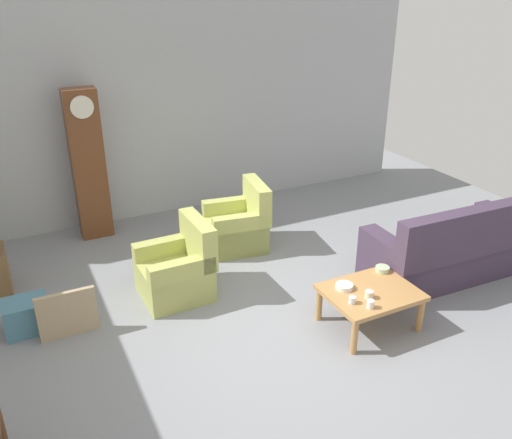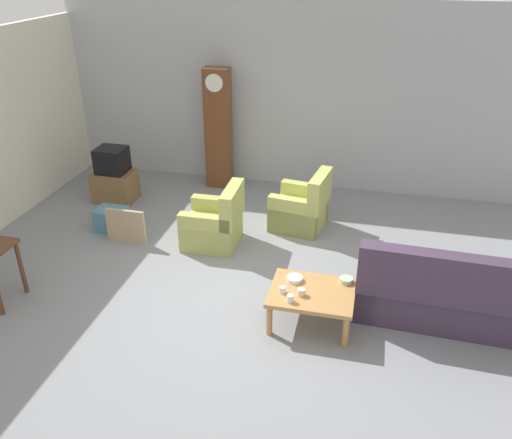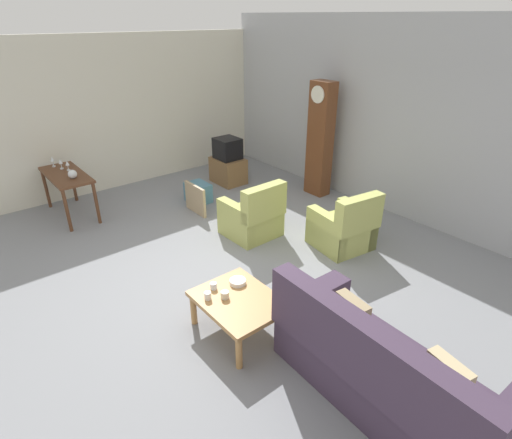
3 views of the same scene
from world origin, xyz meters
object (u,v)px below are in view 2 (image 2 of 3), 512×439
(storage_box_blue, at_px, (112,219))
(tv_stand_cabinet, at_px, (115,186))
(cup_blue_rimmed, at_px, (283,290))
(armchair_olive_near, at_px, (215,225))
(framed_picture_leaning, at_px, (126,226))
(cup_cream_tall, at_px, (301,292))
(bowl_white_stacked, at_px, (295,279))
(coffee_table_wood, at_px, (312,295))
(tv_crt, at_px, (112,160))
(armchair_olive_far, at_px, (302,209))
(bowl_shallow_green, at_px, (346,280))
(grandfather_clock, at_px, (218,129))
(cup_white_porcelain, at_px, (290,298))
(couch_floral, at_px, (450,295))

(storage_box_blue, bearing_deg, tv_stand_cabinet, 113.60)
(cup_blue_rimmed, bearing_deg, armchair_olive_near, 129.12)
(framed_picture_leaning, distance_m, cup_cream_tall, 3.13)
(tv_stand_cabinet, distance_m, bowl_white_stacked, 4.26)
(coffee_table_wood, relative_size, bowl_white_stacked, 5.14)
(tv_crt, bearing_deg, framed_picture_leaning, -57.65)
(armchair_olive_near, height_order, armchair_olive_far, same)
(storage_box_blue, bearing_deg, coffee_table_wood, -24.96)
(tv_crt, bearing_deg, bowl_shallow_green, -29.08)
(armchair_olive_near, distance_m, storage_box_blue, 1.68)
(grandfather_clock, height_order, storage_box_blue, grandfather_clock)
(cup_cream_tall, height_order, bowl_white_stacked, cup_cream_tall)
(grandfather_clock, relative_size, cup_cream_tall, 23.78)
(coffee_table_wood, xyz_separation_m, cup_white_porcelain, (-0.21, -0.26, 0.11))
(tv_stand_cabinet, height_order, cup_blue_rimmed, tv_stand_cabinet)
(tv_stand_cabinet, height_order, storage_box_blue, tv_stand_cabinet)
(armchair_olive_near, height_order, storage_box_blue, armchair_olive_near)
(bowl_shallow_green, bearing_deg, framed_picture_leaning, 163.41)
(coffee_table_wood, height_order, tv_stand_cabinet, tv_stand_cabinet)
(cup_cream_tall, bearing_deg, tv_stand_cabinet, 143.86)
(framed_picture_leaning, relative_size, storage_box_blue, 1.32)
(cup_blue_rimmed, xyz_separation_m, bowl_white_stacked, (0.09, 0.27, -0.01))
(couch_floral, bearing_deg, bowl_white_stacked, -172.11)
(coffee_table_wood, distance_m, cup_white_porcelain, 0.35)
(tv_stand_cabinet, distance_m, cup_cream_tall, 4.51)
(armchair_olive_far, bearing_deg, couch_floral, -43.49)
(couch_floral, bearing_deg, tv_stand_cabinet, 157.87)
(tv_stand_cabinet, height_order, tv_crt, tv_crt)
(framed_picture_leaning, bearing_deg, bowl_shallow_green, -16.59)
(coffee_table_wood, distance_m, framed_picture_leaning, 3.18)
(grandfather_clock, bearing_deg, tv_stand_cabinet, -146.89)
(storage_box_blue, distance_m, cup_blue_rimmed, 3.42)
(tv_stand_cabinet, distance_m, bowl_shallow_green, 4.71)
(armchair_olive_far, xyz_separation_m, storage_box_blue, (-2.83, -0.78, -0.13))
(armchair_olive_near, bearing_deg, cup_cream_tall, -46.56)
(grandfather_clock, distance_m, storage_box_blue, 2.49)
(tv_crt, xyz_separation_m, bowl_white_stacked, (3.52, -2.39, -0.27))
(couch_floral, relative_size, tv_crt, 4.44)
(bowl_white_stacked, bearing_deg, grandfather_clock, 119.81)
(storage_box_blue, relative_size, cup_cream_tall, 5.08)
(grandfather_clock, height_order, cup_cream_tall, grandfather_clock)
(armchair_olive_far, bearing_deg, armchair_olive_near, -144.75)
(coffee_table_wood, distance_m, storage_box_blue, 3.65)
(tv_stand_cabinet, xyz_separation_m, framed_picture_leaning, (0.83, -1.31, -0.00))
(tv_crt, bearing_deg, couch_floral, -22.13)
(armchair_olive_near, distance_m, coffee_table_wood, 2.22)
(armchair_olive_far, relative_size, bowl_white_stacked, 4.93)
(cup_white_porcelain, xyz_separation_m, cup_blue_rimmed, (-0.11, 0.15, -0.01))
(cup_blue_rimmed, height_order, cup_cream_tall, cup_cream_tall)
(tv_stand_cabinet, distance_m, cup_white_porcelain, 4.53)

